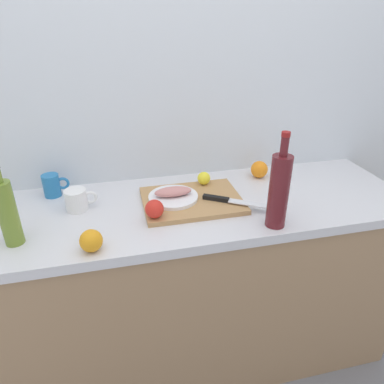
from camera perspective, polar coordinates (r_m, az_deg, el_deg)
ground_plane at (r=2.07m, az=-1.65°, el=-24.44°), size 12.00×12.00×0.00m
back_wall at (r=1.65m, az=-4.65°, el=14.10°), size 3.20×0.05×2.50m
kitchen_counter at (r=1.74m, az=-1.86°, el=-15.17°), size 2.00×0.60×0.90m
cutting_board at (r=1.49m, az=0.00°, el=-1.37°), size 0.41×0.31×0.02m
white_plate at (r=1.48m, az=-3.06°, el=-0.82°), size 0.21×0.21×0.01m
fish_fillet at (r=1.47m, az=-3.09°, el=0.06°), size 0.16×0.07×0.04m
chef_knife at (r=1.45m, az=5.91°, el=-1.34°), size 0.26×0.18×0.02m
lemon_0 at (r=1.59m, az=1.93°, el=2.24°), size 0.06×0.06×0.06m
tomato_0 at (r=1.34m, az=-6.11°, el=-2.74°), size 0.07×0.07×0.07m
olive_oil_bottle at (r=1.33m, az=-27.74°, el=-2.89°), size 0.06×0.06×0.30m
wine_bottle at (r=1.31m, az=13.90°, el=0.30°), size 0.07×0.07×0.36m
coffee_mug_0 at (r=1.64m, az=-21.70°, el=1.02°), size 0.11×0.07×0.10m
coffee_mug_1 at (r=1.49m, az=-18.14°, el=-1.20°), size 0.13×0.09×0.09m
orange_2 at (r=1.73m, az=10.85°, el=3.62°), size 0.08×0.08×0.08m
orange_3 at (r=1.23m, az=-16.03°, el=-7.60°), size 0.08×0.08×0.08m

